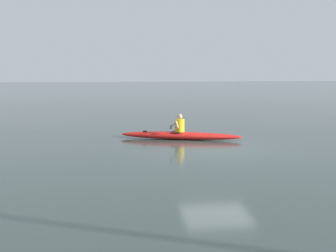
{
  "coord_description": "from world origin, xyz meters",
  "views": [
    {
      "loc": [
        3.65,
        14.14,
        2.88
      ],
      "look_at": [
        1.88,
        0.64,
        0.99
      ],
      "focal_mm": 43.75,
      "sensor_mm": 36.0,
      "label": 1
    }
  ],
  "objects": [
    {
      "name": "kayak",
      "position": [
        0.98,
        -2.33,
        0.16
      ],
      "size": [
        4.97,
        2.03,
        0.32
      ],
      "color": "red",
      "rests_on": "ground"
    },
    {
      "name": "kayaker",
      "position": [
        1.02,
        -2.34,
        0.63
      ],
      "size": [
        0.77,
        2.38,
        0.74
      ],
      "color": "yellow",
      "rests_on": "kayak"
    },
    {
      "name": "ground_plane",
      "position": [
        0.0,
        0.0,
        0.0
      ],
      "size": [
        160.0,
        160.0,
        0.0
      ],
      "primitive_type": "plane",
      "color": "#384742"
    }
  ]
}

